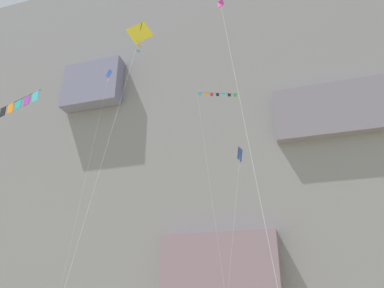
{
  "coord_description": "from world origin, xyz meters",
  "views": [
    {
      "loc": [
        12.46,
        -5.04,
        3.71
      ],
      "look_at": [
        2.82,
        26.52,
        18.63
      ],
      "focal_mm": 34.93,
      "sensor_mm": 36.0,
      "label": 1
    }
  ],
  "objects": [
    {
      "name": "cliff_face",
      "position": [
        0.0,
        60.32,
        37.18
      ],
      "size": [
        180.0,
        24.06,
        74.45
      ],
      "color": "gray",
      "rests_on": "ground"
    },
    {
      "name": "kite_diamond_mid_right",
      "position": [
        5.8,
        36.17,
        20.39
      ],
      "size": [
        2.53,
        4.9,
        22.07
      ],
      "color": "navy",
      "rests_on": "ground"
    },
    {
      "name": "kite_diamond_far_right",
      "position": [
        0.67,
        17.95,
        25.36
      ],
      "size": [
        2.22,
        6.61,
        27.11
      ],
      "color": "yellow",
      "rests_on": "ground"
    },
    {
      "name": "kite_delta_upper_right",
      "position": [
        9.04,
        10.55,
        19.02
      ],
      "size": [
        3.63,
        2.27,
        19.63
      ],
      "color": "black",
      "rests_on": "ground"
    },
    {
      "name": "kite_diamond_far_left",
      "position": [
        -12.09,
        33.64,
        30.7
      ],
      "size": [
        3.41,
        1.91,
        35.39
      ],
      "color": "blue",
      "rests_on": "ground"
    },
    {
      "name": "kite_banner_low_center",
      "position": [
        -2.62,
        9.54,
        14.0
      ],
      "size": [
        4.43,
        4.0,
        14.71
      ],
      "color": "black",
      "rests_on": "ground"
    },
    {
      "name": "kite_banner_front_field",
      "position": [
        4.37,
        31.32,
        24.61
      ],
      "size": [
        4.53,
        2.21,
        27.12
      ],
      "color": "black",
      "rests_on": "ground"
    }
  ]
}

